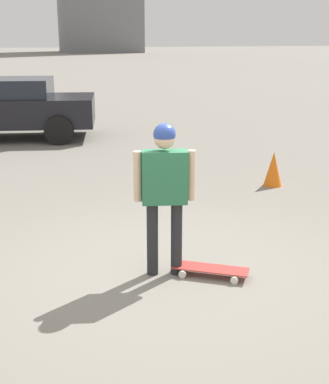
{
  "coord_description": "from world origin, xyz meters",
  "views": [
    {
      "loc": [
        -1.46,
        -4.93,
        2.4
      ],
      "look_at": [
        0.0,
        0.0,
        0.89
      ],
      "focal_mm": 50.0,
      "sensor_mm": 36.0,
      "label": 1
    }
  ],
  "objects_px": {
    "person": "(164,183)",
    "car_parked_near": "(10,107)",
    "traffic_cone": "(273,169)",
    "skateboard": "(210,269)"
  },
  "relations": [
    {
      "from": "skateboard",
      "to": "traffic_cone",
      "type": "bearing_deg",
      "value": -95.32
    },
    {
      "from": "person",
      "to": "skateboard",
      "type": "relative_size",
      "value": 2.02
    },
    {
      "from": "skateboard",
      "to": "traffic_cone",
      "type": "xyz_separation_m",
      "value": [
        2.25,
        2.96,
        0.21
      ]
    },
    {
      "from": "person",
      "to": "skateboard",
      "type": "xyz_separation_m",
      "value": [
        0.44,
        -0.19,
        -0.92
      ]
    },
    {
      "from": "person",
      "to": "car_parked_near",
      "type": "bearing_deg",
      "value": 111.39
    },
    {
      "from": "skateboard",
      "to": "car_parked_near",
      "type": "distance_m",
      "value": 8.83
    },
    {
      "from": "person",
      "to": "skateboard",
      "type": "height_order",
      "value": "person"
    },
    {
      "from": "person",
      "to": "car_parked_near",
      "type": "relative_size",
      "value": 0.37
    },
    {
      "from": "car_parked_near",
      "to": "traffic_cone",
      "type": "relative_size",
      "value": 7.54
    },
    {
      "from": "person",
      "to": "traffic_cone",
      "type": "distance_m",
      "value": 3.92
    }
  ]
}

